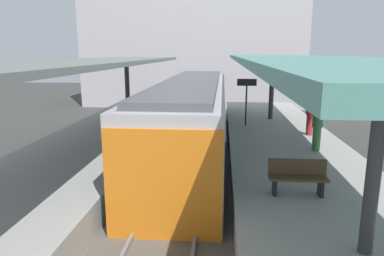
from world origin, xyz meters
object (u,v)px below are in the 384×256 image
object	(u,v)px
commuter_train	(192,117)
platform_sign	(247,92)
passenger_mid_platform	(317,127)
platform_bench	(297,176)
passenger_near_bench	(310,114)

from	to	relation	value
commuter_train	platform_sign	distance (m)	3.14
commuter_train	passenger_mid_platform	distance (m)	5.17
platform_bench	platform_sign	bearing A→B (deg)	95.16
platform_bench	passenger_near_bench	bearing A→B (deg)	74.39
passenger_near_bench	passenger_mid_platform	bearing A→B (deg)	-97.85
commuter_train	passenger_mid_platform	size ratio (longest dim) A/B	8.93
passenger_near_bench	platform_sign	bearing A→B (deg)	146.04
passenger_mid_platform	passenger_near_bench	bearing A→B (deg)	82.15
platform_sign	passenger_near_bench	xyz separation A→B (m)	(2.55, -1.72, -0.74)
passenger_near_bench	platform_bench	bearing A→B (deg)	-105.61
platform_sign	passenger_near_bench	bearing A→B (deg)	-33.96
commuter_train	passenger_mid_platform	bearing A→B (deg)	-26.69
platform_bench	passenger_near_bench	size ratio (longest dim) A/B	0.83
commuter_train	platform_bench	xyz separation A→B (m)	(3.14, -6.38, -0.26)
platform_bench	passenger_near_bench	distance (m)	6.75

